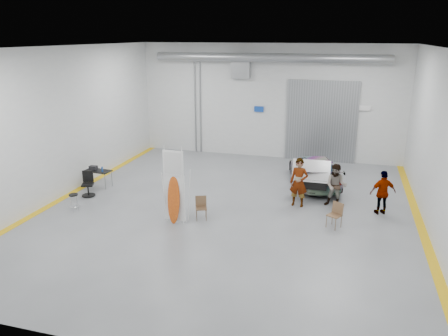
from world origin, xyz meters
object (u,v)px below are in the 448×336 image
(person_c, at_px, (383,192))
(surfboard_display, at_px, (174,193))
(work_table, at_px, (97,170))
(folding_chair_far, at_px, (334,220))
(person_b, at_px, (336,186))
(folding_chair_near, at_px, (201,212))
(sedan_car, at_px, (315,170))
(shop_stool, at_px, (74,203))
(person_a, at_px, (299,182))
(office_chair, at_px, (89,185))

(person_c, height_order, surfboard_display, surfboard_display)
(person_c, distance_m, work_table, 11.85)
(folding_chair_far, xyz_separation_m, work_table, (-10.21, 1.56, 0.45))
(person_b, xyz_separation_m, folding_chair_near, (-4.59, -2.58, -0.60))
(sedan_car, xyz_separation_m, shop_stool, (-8.44, -5.71, -0.30))
(work_table, bearing_deg, person_b, 2.41)
(folding_chair_near, bearing_deg, sedan_car, 33.54)
(person_c, distance_m, folding_chair_near, 6.72)
(sedan_car, distance_m, shop_stool, 10.19)
(person_c, relative_size, work_table, 1.39)
(sedan_car, relative_size, person_c, 2.63)
(sedan_car, bearing_deg, surfboard_display, 36.58)
(person_b, distance_m, shop_stool, 9.99)
(person_a, height_order, surfboard_display, surfboard_display)
(surfboard_display, xyz_separation_m, folding_chair_far, (5.43, 1.16, -0.87))
(surfboard_display, bearing_deg, person_b, 34.36)
(person_a, distance_m, shop_stool, 8.58)
(person_c, xyz_separation_m, folding_chair_near, (-6.28, -2.33, -0.58))
(folding_chair_near, relative_size, work_table, 0.69)
(sedan_car, height_order, person_c, person_c)
(folding_chair_far, relative_size, work_table, 0.73)
(folding_chair_far, bearing_deg, folding_chair_near, -142.37)
(person_b, distance_m, folding_chair_far, 2.07)
(person_c, bearing_deg, folding_chair_near, -1.39)
(surfboard_display, bearing_deg, person_c, 26.31)
(work_table, height_order, office_chair, office_chair)
(work_table, distance_m, office_chair, 1.23)
(sedan_car, relative_size, folding_chair_far, 5.01)
(person_b, relative_size, shop_stool, 2.50)
(person_b, distance_m, folding_chair_near, 5.30)
(sedan_car, xyz_separation_m, person_c, (2.70, -2.76, 0.20))
(person_b, bearing_deg, office_chair, -163.90)
(person_b, height_order, work_table, person_b)
(person_c, bearing_deg, sedan_car, -67.39)
(person_a, height_order, person_b, person_a)
(sedan_car, height_order, work_table, sedan_car)
(surfboard_display, bearing_deg, office_chair, 164.75)
(person_c, distance_m, shop_stool, 11.53)
(folding_chair_far, bearing_deg, person_b, 121.67)
(office_chair, bearing_deg, folding_chair_far, -25.03)
(folding_chair_far, height_order, shop_stool, folding_chair_far)
(sedan_car, height_order, office_chair, sedan_car)
(person_a, relative_size, folding_chair_near, 2.30)
(sedan_car, xyz_separation_m, work_table, (-9.15, -2.93, 0.09))
(folding_chair_near, distance_m, work_table, 5.99)
(sedan_car, bearing_deg, person_a, 66.58)
(surfboard_display, bearing_deg, sedan_car, 56.31)
(folding_chair_far, bearing_deg, work_table, -158.34)
(surfboard_display, relative_size, folding_chair_near, 3.38)
(person_c, height_order, folding_chair_far, person_c)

